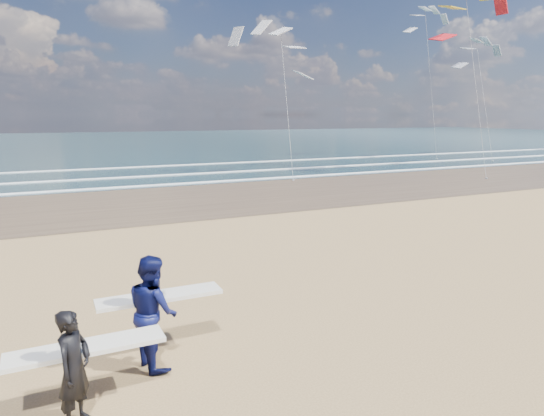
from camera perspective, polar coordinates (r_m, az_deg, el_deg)
wet_sand_strip at (r=33.24m, az=15.94°, el=3.10°), size 220.00×12.00×0.01m
ocean at (r=81.83m, az=-9.86°, el=7.76°), size 220.00×100.00×0.02m
foam_breakers at (r=41.31m, az=6.71°, el=4.96°), size 220.00×11.70×0.05m
surfer_near at (r=7.57m, az=-22.04°, el=-16.76°), size 2.21×1.00×1.70m
surfer_far at (r=8.73m, az=-13.79°, el=-11.59°), size 2.20×1.16×1.97m
kite_0 at (r=38.09m, az=22.51°, el=16.32°), size 7.21×4.89×14.20m
kite_1 at (r=34.60m, az=1.51°, el=14.87°), size 6.80×4.85×11.40m
kite_2 at (r=51.86m, az=23.50°, el=13.05°), size 6.04×4.76×12.58m
kite_5 at (r=52.59m, az=18.08°, el=15.01°), size 5.53×4.71×15.89m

